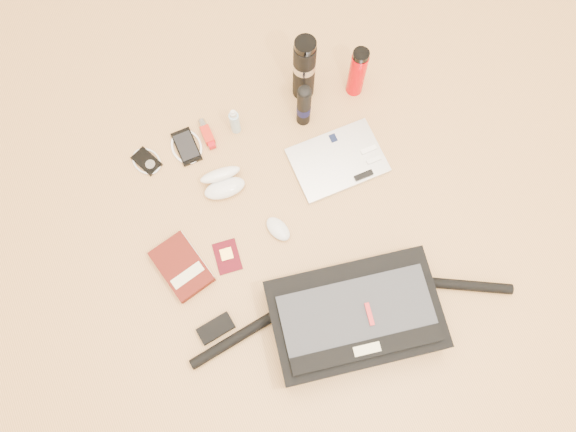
{
  "coord_description": "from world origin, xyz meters",
  "views": [
    {
      "loc": [
        -0.25,
        -0.43,
        1.77
      ],
      "look_at": [
        -0.03,
        0.07,
        0.06
      ],
      "focal_mm": 35.0,
      "sensor_mm": 36.0,
      "label": 1
    }
  ],
  "objects": [
    {
      "name": "book",
      "position": [
        -0.4,
        0.06,
        0.02
      ],
      "size": [
        0.17,
        0.22,
        0.04
      ],
      "rotation": [
        0.0,
        0.0,
        0.22
      ],
      "color": "#4C100A",
      "rests_on": "ground"
    },
    {
      "name": "passport",
      "position": [
        -0.25,
        0.04,
        0.0
      ],
      "size": [
        0.09,
        0.12,
        0.01
      ],
      "rotation": [
        0.0,
        0.0,
        -0.13
      ],
      "color": "#46030C",
      "rests_on": "ground"
    },
    {
      "name": "thermos_red",
      "position": [
        0.39,
        0.42,
        0.11
      ],
      "size": [
        0.06,
        0.06,
        0.22
      ],
      "rotation": [
        0.0,
        0.0,
        0.07
      ],
      "color": "#D30007",
      "rests_on": "ground"
    },
    {
      "name": "inhaler",
      "position": [
        -0.15,
        0.46,
        0.02
      ],
      "size": [
        0.03,
        0.11,
        0.03
      ],
      "rotation": [
        0.0,
        0.0,
        -0.01
      ],
      "color": "red",
      "rests_on": "ground"
    },
    {
      "name": "ground",
      "position": [
        0.0,
        0.0,
        0.0
      ],
      "size": [
        4.0,
        4.0,
        0.0
      ],
      "primitive_type": "plane",
      "color": "tan",
      "rests_on": "ground"
    },
    {
      "name": "phone",
      "position": [
        -0.23,
        0.45,
        0.01
      ],
      "size": [
        0.1,
        0.13,
        0.01
      ],
      "rotation": [
        0.0,
        0.0,
        -0.0
      ],
      "color": "black",
      "rests_on": "ground"
    },
    {
      "name": "ipod",
      "position": [
        -0.38,
        0.46,
        0.01
      ],
      "size": [
        0.11,
        0.11,
        0.01
      ],
      "rotation": [
        0.0,
        0.0,
        0.41
      ],
      "color": "black",
      "rests_on": "ground"
    },
    {
      "name": "laptop",
      "position": [
        0.22,
        0.19,
        0.01
      ],
      "size": [
        0.31,
        0.22,
        0.03
      ],
      "rotation": [
        0.0,
        0.0,
        -0.02
      ],
      "color": "silver",
      "rests_on": "ground"
    },
    {
      "name": "spray_bottle",
      "position": [
        -0.05,
        0.45,
        0.06
      ],
      "size": [
        0.03,
        0.03,
        0.13
      ],
      "rotation": [
        0.0,
        0.0,
        -0.0
      ],
      "color": "#9FC6DF",
      "rests_on": "ground"
    },
    {
      "name": "aerosol_can",
      "position": [
        0.18,
        0.39,
        0.1
      ],
      "size": [
        0.05,
        0.05,
        0.2
      ],
      "rotation": [
        0.0,
        0.0,
        0.0
      ],
      "color": "black",
      "rests_on": "ground"
    },
    {
      "name": "sunglasses_case",
      "position": [
        -0.17,
        0.27,
        0.03
      ],
      "size": [
        0.15,
        0.13,
        0.08
      ],
      "rotation": [
        0.0,
        0.0,
        -0.08
      ],
      "color": "silver",
      "rests_on": "ground"
    },
    {
      "name": "mouse",
      "position": [
        -0.07,
        0.05,
        0.02
      ],
      "size": [
        0.08,
        0.11,
        0.03
      ],
      "rotation": [
        0.0,
        0.0,
        0.31
      ],
      "color": "silver",
      "rests_on": "ground"
    },
    {
      "name": "messenger_bag",
      "position": [
        0.02,
        -0.31,
        0.06
      ],
      "size": [
        1.02,
        0.4,
        0.14
      ],
      "rotation": [
        0.0,
        0.0,
        -0.19
      ],
      "color": "black",
      "rests_on": "ground"
    },
    {
      "name": "thermos_black",
      "position": [
        0.22,
        0.49,
        0.15
      ],
      "size": [
        0.08,
        0.08,
        0.29
      ],
      "rotation": [
        0.0,
        0.0,
        0.03
      ],
      "color": "black",
      "rests_on": "ground"
    }
  ]
}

